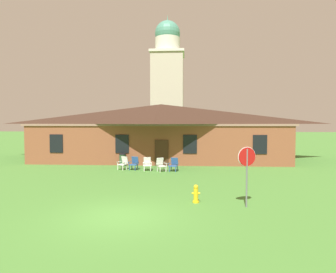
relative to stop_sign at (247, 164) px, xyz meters
name	(u,v)px	position (x,y,z in m)	size (l,w,h in m)	color
ground_plane	(120,216)	(-4.92, -1.48, -1.77)	(200.00, 200.00, 0.00)	#477F33
brick_building	(161,131)	(-4.92, 16.19, 0.91)	(22.78, 10.40, 5.26)	brown
dome_tower	(167,86)	(-5.43, 33.15, 7.40)	(5.18, 5.18, 19.98)	#BCB29E
stop_sign	(247,164)	(0.00, 0.00, 0.00)	(0.76, 0.31, 2.48)	slate
lawn_chair_by_porch	(123,163)	(-7.13, 9.12, -1.27)	(0.81, 0.85, 0.96)	silver
lawn_chair_near_door	(134,163)	(-6.32, 9.12, -1.27)	(0.73, 0.77, 0.96)	#2D5693
lawn_chair_left_end	(147,164)	(-5.30, 8.84, -1.27)	(0.71, 0.75, 0.96)	white
lawn_chair_middle	(161,164)	(-4.28, 8.52, -1.27)	(0.83, 0.86, 0.96)	silver
lawn_chair_right_end	(174,164)	(-3.36, 8.65, -1.27)	(0.73, 0.78, 0.96)	#2D5693
fire_hydrant	(196,194)	(-2.05, 0.53, -1.39)	(0.36, 0.28, 0.79)	gold
trash_bin	(123,160)	(-7.57, 10.89, -1.27)	(0.56, 0.56, 0.98)	#335638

